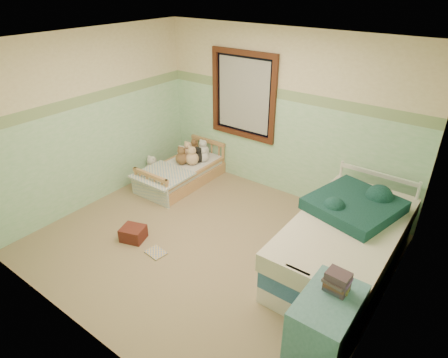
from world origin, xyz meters
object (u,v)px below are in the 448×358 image
Objects in this scene: toddler_bed_frame at (182,177)px; red_pillow at (133,233)px; plush_floor_tan at (162,175)px; twin_bed_frame at (341,262)px; dresser at (325,329)px; floor_book at (156,253)px; plush_floor_cream at (153,170)px.

red_pillow is (0.54, -1.57, -0.00)m from toddler_bed_frame.
twin_bed_frame is at bearing -5.56° from plush_floor_tan.
plush_floor_tan is at bearing -149.99° from toddler_bed_frame.
dresser is 2.31m from floor_book.
plush_floor_cream is 4.13m from dresser.
plush_floor_cream is 0.24m from plush_floor_tan.
dresser is (3.27, -1.75, 0.27)m from toddler_bed_frame.
dresser is (3.57, -1.58, 0.26)m from plush_floor_tan.
plush_floor_cream reaches higher than floor_book.
red_pillow is at bearing -52.33° from plush_floor_cream.
plush_floor_tan is (-0.30, -0.17, 0.01)m from toddler_bed_frame.
plush_floor_cream is 0.13× the size of twin_bed_frame.
twin_bed_frame is at bearing 103.90° from dresser.
toddler_bed_frame reaches higher than red_pillow.
plush_floor_tan is 3.28m from twin_bed_frame.
toddler_bed_frame is 1.89m from floor_book.
plush_floor_cream reaches higher than red_pillow.
plush_floor_cream is 2.10m from floor_book.
dresser is at bearing -3.83° from red_pillow.
toddler_bed_frame is at bearing 128.71° from floor_book.
plush_floor_tan is (0.24, -0.01, -0.03)m from plush_floor_cream.
twin_bed_frame is at bearing 36.33° from floor_book.
twin_bed_frame is 7.05× the size of red_pillow.
plush_floor_tan reaches higher than toddler_bed_frame.
floor_book is at bearing -150.58° from twin_bed_frame.
plush_floor_cream is 1.24× the size of plush_floor_tan.
floor_book is at bearing -4.45° from red_pillow.
dresser reaches higher than plush_floor_cream.
plush_floor_tan is 0.29× the size of dresser.
dresser is (3.81, -1.58, 0.23)m from plush_floor_cream.
plush_floor_tan is 1.93m from floor_book.
floor_book is at bearing -58.20° from toddler_bed_frame.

